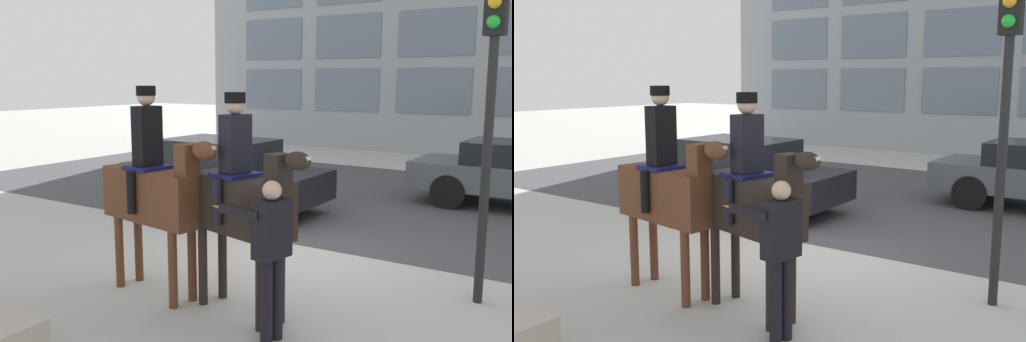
# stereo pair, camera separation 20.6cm
# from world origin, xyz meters

# --- Properties ---
(ground_plane) EXTENTS (80.00, 80.00, 0.00)m
(ground_plane) POSITION_xyz_m (0.00, 0.00, 0.00)
(ground_plane) COLOR #B2AFA8
(road_surface) EXTENTS (22.55, 8.50, 0.01)m
(road_surface) POSITION_xyz_m (0.00, 4.75, 0.00)
(road_surface) COLOR #444447
(road_surface) RESTS_ON ground_plane
(mounted_horse_lead) EXTENTS (1.96, 0.66, 2.64)m
(mounted_horse_lead) POSITION_xyz_m (-0.61, -2.38, 1.36)
(mounted_horse_lead) COLOR #59331E
(mounted_horse_lead) RESTS_ON ground_plane
(mounted_horse_companion) EXTENTS (1.82, 0.76, 2.58)m
(mounted_horse_companion) POSITION_xyz_m (0.65, -2.29, 1.36)
(mounted_horse_companion) COLOR black
(mounted_horse_companion) RESTS_ON ground_plane
(pedestrian_bystander) EXTENTS (0.88, 0.44, 1.71)m
(pedestrian_bystander) POSITION_xyz_m (1.30, -2.72, 1.01)
(pedestrian_bystander) COLOR black
(pedestrian_bystander) RESTS_ON ground_plane
(street_car_near_lane) EXTENTS (4.39, 1.86, 1.46)m
(street_car_near_lane) POSITION_xyz_m (-2.86, 2.06, 0.75)
(street_car_near_lane) COLOR black
(street_car_near_lane) RESTS_ON ground_plane
(traffic_light) EXTENTS (0.24, 0.29, 3.93)m
(traffic_light) POSITION_xyz_m (2.88, -0.42, 2.64)
(traffic_light) COLOR black
(traffic_light) RESTS_ON ground_plane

